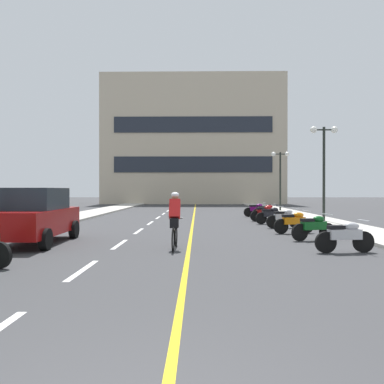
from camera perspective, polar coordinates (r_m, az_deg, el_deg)
The scene contains 28 objects.
ground_plane at distance 23.45m, azimuth -0.41°, elevation -3.99°, with size 140.00×140.00×0.00m, color #38383A.
curb_left at distance 27.53m, azimuth -15.45°, elevation -3.24°, with size 2.40×72.00×0.12m, color #B7B2A8.
curb_right at distance 27.26m, azimuth 15.07°, elevation -3.27°, with size 2.40×72.00×0.12m, color #B7B2A8.
lane_dash_1 at distance 8.92m, azimuth -15.84°, elevation -11.02°, with size 0.14×2.20×0.01m, color silver.
lane_dash_2 at distance 12.75m, azimuth -10.63°, elevation -7.59°, with size 0.14×2.20×0.01m, color silver.
lane_dash_3 at distance 16.66m, azimuth -7.87°, elevation -5.73°, with size 0.14×2.20×0.01m, color silver.
lane_dash_4 at distance 20.61m, azimuth -6.18°, elevation -4.57°, with size 0.14×2.20×0.01m, color silver.
lane_dash_5 at distance 24.57m, azimuth -5.04°, elevation -3.79°, with size 0.14×2.20×0.01m, color silver.
lane_dash_6 at distance 28.54m, azimuth -4.21°, elevation -3.22°, with size 0.14×2.20×0.01m, color silver.
lane_dash_7 at distance 32.52m, azimuth -3.59°, elevation -2.79°, with size 0.14×2.20×0.01m, color silver.
lane_dash_8 at distance 36.51m, azimuth -3.10°, elevation -2.45°, with size 0.14×2.20×0.01m, color silver.
lane_dash_9 at distance 40.49m, azimuth -2.71°, elevation -2.18°, with size 0.14×2.20×0.01m, color silver.
lane_dash_10 at distance 44.48m, azimuth -2.39°, elevation -1.96°, with size 0.14×2.20×0.01m, color silver.
lane_dash_11 at distance 48.47m, azimuth -2.13°, elevation -1.77°, with size 0.14×2.20×0.01m, color silver.
centre_line_yellow at distance 26.44m, azimuth 0.27°, elevation -3.50°, with size 0.12×66.00×0.01m, color gold.
office_building at distance 50.79m, azimuth 0.18°, elevation 7.55°, with size 23.16×6.13×16.33m.
street_lamp_mid at distance 21.75m, azimuth 18.91°, elevation 5.68°, with size 1.46×0.36×5.01m.
street_lamp_far at distance 31.85m, azimuth 12.91°, elevation 3.62°, with size 1.46×0.36×4.70m.
parked_car_near at distance 13.60m, azimuth -22.15°, elevation -3.25°, with size 2.01×4.24×1.82m.
motorcycle_3 at distance 11.60m, azimuth 21.67°, elevation -6.05°, with size 1.70×0.60×0.92m.
motorcycle_4 at distance 14.05m, azimuth 17.56°, elevation -4.94°, with size 1.65×0.77×0.92m.
motorcycle_5 at distance 16.06m, azimuth 14.85°, elevation -4.28°, with size 1.68×0.64×0.92m.
motorcycle_6 at distance 18.21m, azimuth 13.46°, elevation -3.74°, with size 1.68×0.64×0.92m.
motorcycle_7 at distance 20.31m, azimuth 11.60°, elevation -3.32°, with size 1.66×0.74×0.92m.
motorcycle_8 at distance 22.01m, azimuth 10.70°, elevation -3.04°, with size 1.67×0.71×0.92m.
motorcycle_9 at distance 23.86m, azimuth 10.86°, elevation -2.78°, with size 1.70×0.60×0.92m.
motorcycle_10 at distance 25.67m, azimuth 9.52°, elevation -2.56°, with size 1.69×0.60×0.92m.
cyclist_rider at distance 11.44m, azimuth -2.57°, elevation -4.04°, with size 0.42×1.77×1.71m.
Camera 1 is at (0.51, -2.38, 1.75)m, focal length 36.11 mm.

